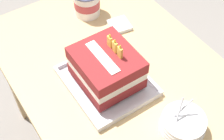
% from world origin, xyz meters
% --- Properties ---
extents(dining_table, '(1.07, 0.74, 0.68)m').
position_xyz_m(dining_table, '(0.00, 0.00, 0.58)').
color(dining_table, tan).
rests_on(dining_table, ground_plane).
extents(foil_tray, '(0.32, 0.27, 0.02)m').
position_xyz_m(foil_tray, '(0.04, -0.07, 0.69)').
color(foil_tray, silver).
rests_on(foil_tray, dining_table).
extents(birthday_cake, '(0.22, 0.20, 0.18)m').
position_xyz_m(birthday_cake, '(0.04, -0.07, 0.77)').
color(birthday_cake, maroon).
rests_on(birthday_cake, foil_tray).
extents(bowl_stack, '(0.15, 0.15, 0.13)m').
position_xyz_m(bowl_stack, '(0.34, 0.02, 0.71)').
color(bowl_stack, white).
rests_on(bowl_stack, dining_table).
extents(ice_cream_tub, '(0.12, 0.12, 0.11)m').
position_xyz_m(ice_cream_tub, '(-0.34, 0.07, 0.74)').
color(ice_cream_tub, white).
rests_on(ice_cream_tub, dining_table).
extents(napkin_pile, '(0.10, 0.10, 0.02)m').
position_xyz_m(napkin_pile, '(-0.19, 0.14, 0.69)').
color(napkin_pile, white).
rests_on(napkin_pile, dining_table).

